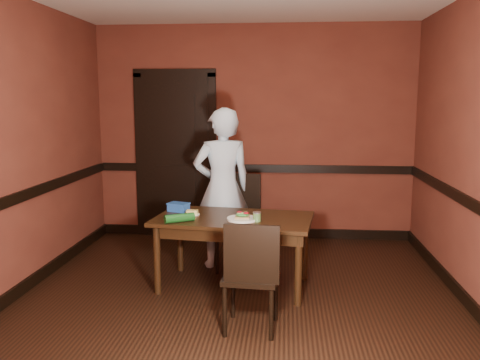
% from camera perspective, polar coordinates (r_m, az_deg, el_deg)
% --- Properties ---
extents(floor, '(4.00, 4.50, 0.01)m').
position_cam_1_polar(floor, '(4.56, -0.41, -13.84)').
color(floor, black).
rests_on(floor, ground).
extents(wall_back, '(4.00, 0.02, 2.70)m').
position_cam_1_polar(wall_back, '(6.46, 1.53, 5.29)').
color(wall_back, '#60291D').
rests_on(wall_back, ground).
extents(wall_front, '(4.00, 0.02, 2.70)m').
position_cam_1_polar(wall_front, '(2.02, -6.70, -3.23)').
color(wall_front, '#60291D').
rests_on(wall_front, ground).
extents(wall_left, '(0.02, 4.50, 2.70)m').
position_cam_1_polar(wall_left, '(4.85, -24.71, 3.19)').
color(wall_left, '#60291D').
rests_on(wall_left, ground).
extents(dado_back, '(4.00, 0.03, 0.10)m').
position_cam_1_polar(dado_back, '(6.49, 1.51, 1.32)').
color(dado_back, black).
rests_on(dado_back, ground).
extents(dado_left, '(0.03, 4.50, 0.10)m').
position_cam_1_polar(dado_left, '(4.90, -24.21, -2.04)').
color(dado_left, black).
rests_on(dado_left, ground).
extents(dado_right, '(0.03, 4.50, 0.10)m').
position_cam_1_polar(dado_right, '(4.55, 25.32, -2.92)').
color(dado_right, black).
rests_on(dado_right, ground).
extents(baseboard_back, '(4.00, 0.03, 0.12)m').
position_cam_1_polar(baseboard_back, '(6.66, 1.48, -5.86)').
color(baseboard_back, black).
rests_on(baseboard_back, ground).
extents(baseboard_left, '(0.03, 4.50, 0.12)m').
position_cam_1_polar(baseboard_left, '(5.12, -23.59, -11.31)').
color(baseboard_left, black).
rests_on(baseboard_left, ground).
extents(baseboard_right, '(0.03, 4.50, 0.12)m').
position_cam_1_polar(baseboard_right, '(4.79, 24.62, -12.80)').
color(baseboard_right, black).
rests_on(baseboard_right, ground).
extents(door, '(1.05, 0.07, 2.20)m').
position_cam_1_polar(door, '(6.59, -7.22, 3.04)').
color(door, black).
rests_on(door, ground).
extents(dining_table, '(1.54, 0.98, 0.68)m').
position_cam_1_polar(dining_table, '(4.87, -0.71, -8.08)').
color(dining_table, black).
rests_on(dining_table, floor).
extents(chair_far, '(0.53, 0.53, 0.99)m').
position_cam_1_polar(chair_far, '(5.31, 0.11, -4.86)').
color(chair_far, black).
rests_on(chair_far, floor).
extents(chair_near, '(0.44, 0.44, 0.88)m').
position_cam_1_polar(chair_near, '(3.98, 1.27, -10.54)').
color(chair_near, black).
rests_on(chair_near, floor).
extents(person, '(0.71, 0.57, 1.69)m').
position_cam_1_polar(person, '(5.36, -1.99, -0.93)').
color(person, silver).
rests_on(person, floor).
extents(sandwich_plate, '(0.29, 0.29, 0.07)m').
position_cam_1_polar(sandwich_plate, '(4.67, 0.28, -4.25)').
color(sandwich_plate, white).
rests_on(sandwich_plate, dining_table).
extents(sauce_jar, '(0.08, 0.08, 0.09)m').
position_cam_1_polar(sauce_jar, '(4.61, 1.91, -4.12)').
color(sauce_jar, '#54813E').
rests_on(sauce_jar, dining_table).
extents(cheese_saucer, '(0.14, 0.14, 0.04)m').
position_cam_1_polar(cheese_saucer, '(4.89, -5.39, -3.70)').
color(cheese_saucer, white).
rests_on(cheese_saucer, dining_table).
extents(food_tub, '(0.23, 0.19, 0.08)m').
position_cam_1_polar(food_tub, '(5.05, -6.92, -3.03)').
color(food_tub, '#2456B1').
rests_on(food_tub, dining_table).
extents(wrapped_veg, '(0.28, 0.21, 0.08)m').
position_cam_1_polar(wrapped_veg, '(4.61, -6.82, -4.25)').
color(wrapped_veg, '#154C18').
rests_on(wrapped_veg, dining_table).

